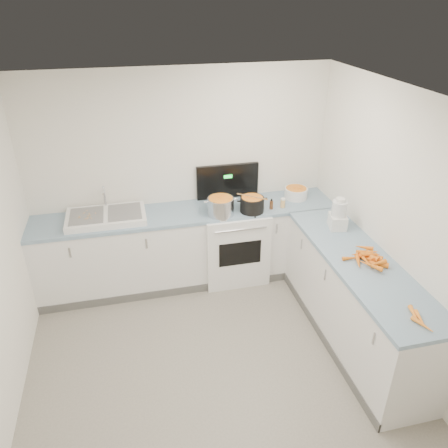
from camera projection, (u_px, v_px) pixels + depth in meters
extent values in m
cube|color=white|center=(188.00, 248.00, 5.26)|extent=(3.50, 0.60, 0.90)
cube|color=#85A3BD|center=(187.00, 213.00, 5.04)|extent=(3.50, 0.62, 0.04)
cube|color=white|center=(354.00, 301.00, 4.35)|extent=(0.60, 2.20, 0.90)
cube|color=#85A3BD|center=(361.00, 262.00, 4.13)|extent=(0.62, 2.20, 0.04)
cube|color=white|center=(233.00, 243.00, 5.35)|extent=(0.76, 0.65, 0.90)
cube|color=black|center=(227.00, 181.00, 5.27)|extent=(0.76, 0.05, 0.42)
cube|color=white|center=(106.00, 217.00, 4.83)|extent=(0.86, 0.52, 0.07)
cube|color=slate|center=(87.00, 216.00, 4.77)|extent=(0.36, 0.42, 0.01)
cube|color=slate|center=(125.00, 212.00, 4.85)|extent=(0.36, 0.42, 0.01)
cylinder|color=silver|center=(105.00, 196.00, 4.94)|extent=(0.03, 0.03, 0.24)
cylinder|color=silver|center=(221.00, 207.00, 4.92)|extent=(0.34, 0.34, 0.22)
cylinder|color=black|center=(252.00, 205.00, 4.99)|extent=(0.33, 0.33, 0.20)
cylinder|color=#AD7A47|center=(252.00, 197.00, 4.94)|extent=(0.30, 0.25, 0.02)
cylinder|color=white|center=(296.00, 193.00, 5.32)|extent=(0.35, 0.35, 0.13)
cylinder|color=#593319|center=(271.00, 205.00, 5.06)|extent=(0.04, 0.04, 0.10)
cylinder|color=#E5B266|center=(283.00, 203.00, 5.10)|extent=(0.06, 0.06, 0.10)
cube|color=white|center=(338.00, 221.00, 4.65)|extent=(0.21, 0.24, 0.15)
cylinder|color=silver|center=(339.00, 208.00, 4.57)|extent=(0.16, 0.16, 0.16)
cylinder|color=white|center=(340.00, 200.00, 4.53)|extent=(0.09, 0.09, 0.04)
cone|color=orange|center=(358.00, 261.00, 4.06)|extent=(0.13, 0.21, 0.05)
cone|color=orange|center=(371.00, 257.00, 4.13)|extent=(0.15, 0.17, 0.05)
cone|color=orange|center=(371.00, 254.00, 4.17)|extent=(0.05, 0.22, 0.04)
cone|color=orange|center=(372.00, 259.00, 4.08)|extent=(0.18, 0.13, 0.05)
cone|color=orange|center=(369.00, 256.00, 4.14)|extent=(0.16, 0.12, 0.05)
cone|color=orange|center=(377.00, 264.00, 4.02)|extent=(0.20, 0.16, 0.05)
cone|color=orange|center=(373.00, 256.00, 4.15)|extent=(0.15, 0.16, 0.04)
cone|color=orange|center=(351.00, 258.00, 4.11)|extent=(0.17, 0.05, 0.04)
cone|color=orange|center=(366.00, 257.00, 4.12)|extent=(0.18, 0.09, 0.05)
cone|color=orange|center=(369.00, 257.00, 4.13)|extent=(0.17, 0.07, 0.04)
cone|color=orange|center=(368.00, 259.00, 4.09)|extent=(0.08, 0.22, 0.04)
cone|color=orange|center=(376.00, 266.00, 4.00)|extent=(0.05, 0.20, 0.04)
cone|color=orange|center=(373.00, 263.00, 4.03)|extent=(0.15, 0.16, 0.05)
cone|color=orange|center=(367.00, 252.00, 4.15)|extent=(0.21, 0.08, 0.05)
cone|color=orange|center=(370.00, 255.00, 4.10)|extent=(0.19, 0.09, 0.05)
cone|color=orange|center=(362.00, 254.00, 4.14)|extent=(0.21, 0.07, 0.05)
cone|color=orange|center=(369.00, 255.00, 4.10)|extent=(0.13, 0.20, 0.05)
cone|color=orange|center=(370.00, 255.00, 4.12)|extent=(0.08, 0.20, 0.05)
cone|color=orange|center=(371.00, 265.00, 3.96)|extent=(0.16, 0.20, 0.04)
cone|color=orange|center=(365.00, 260.00, 4.05)|extent=(0.05, 0.18, 0.04)
cone|color=orange|center=(377.00, 263.00, 3.97)|extent=(0.19, 0.07, 0.05)
cone|color=orange|center=(364.00, 247.00, 4.25)|extent=(0.16, 0.13, 0.04)
cone|color=orange|center=(422.00, 324.00, 3.30)|extent=(0.09, 0.19, 0.04)
cone|color=orange|center=(420.00, 319.00, 3.36)|extent=(0.08, 0.19, 0.04)
cone|color=orange|center=(414.00, 314.00, 3.40)|extent=(0.09, 0.19, 0.04)
cube|color=tan|center=(87.00, 218.00, 4.71)|extent=(0.03, 0.04, 0.00)
cube|color=tan|center=(83.00, 215.00, 4.79)|extent=(0.01, 0.04, 0.00)
cube|color=tan|center=(86.00, 219.00, 4.69)|extent=(0.04, 0.01, 0.00)
cube|color=tan|center=(95.00, 213.00, 4.81)|extent=(0.01, 0.04, 0.00)
cube|color=tan|center=(89.00, 214.00, 4.79)|extent=(0.01, 0.05, 0.00)
cube|color=tan|center=(84.00, 213.00, 4.82)|extent=(0.02, 0.04, 0.00)
cube|color=tan|center=(91.00, 218.00, 4.71)|extent=(0.02, 0.04, 0.00)
cube|color=tan|center=(79.00, 219.00, 4.69)|extent=(0.03, 0.02, 0.00)
cube|color=tan|center=(87.00, 211.00, 4.88)|extent=(0.03, 0.03, 0.00)
cube|color=tan|center=(89.00, 216.00, 4.75)|extent=(0.05, 0.02, 0.00)
cube|color=tan|center=(79.00, 216.00, 4.74)|extent=(0.01, 0.03, 0.00)
cube|color=tan|center=(79.00, 218.00, 4.72)|extent=(0.04, 0.02, 0.00)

